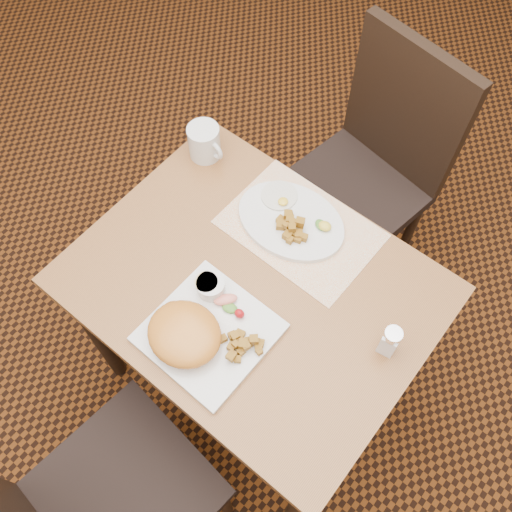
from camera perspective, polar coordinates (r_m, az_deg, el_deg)
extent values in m
plane|color=black|center=(2.16, -0.21, -11.67)|extent=(8.00, 8.00, 0.00)
cube|color=#995E2F|center=(1.47, -0.31, -3.06)|extent=(0.90, 0.70, 0.03)
cylinder|color=black|center=(1.89, -15.67, -7.44)|extent=(0.05, 0.05, 0.71)
cylinder|color=black|center=(1.71, 4.17, -23.61)|extent=(0.05, 0.05, 0.71)
cylinder|color=black|center=(2.05, -3.65, 4.52)|extent=(0.05, 0.05, 0.71)
cylinder|color=black|center=(1.88, 15.36, -8.52)|extent=(0.05, 0.05, 0.71)
cube|color=black|center=(1.65, -13.14, -22.09)|extent=(0.46, 0.46, 0.05)
cylinder|color=black|center=(1.95, -19.54, -22.28)|extent=(0.04, 0.04, 0.42)
cylinder|color=black|center=(1.93, -10.85, -15.52)|extent=(0.04, 0.04, 0.42)
cylinder|color=black|center=(1.86, -3.16, -23.40)|extent=(0.04, 0.04, 0.42)
cube|color=black|center=(2.00, 9.36, 6.09)|extent=(0.48, 0.48, 0.05)
cylinder|color=black|center=(2.24, 14.96, 2.14)|extent=(0.04, 0.04, 0.42)
cylinder|color=black|center=(2.07, 8.59, -3.49)|extent=(0.04, 0.04, 0.42)
cylinder|color=black|center=(2.34, 8.37, 7.81)|extent=(0.04, 0.04, 0.42)
cylinder|color=black|center=(2.18, 1.81, 2.85)|extent=(0.04, 0.04, 0.42)
cube|color=black|center=(1.91, 14.78, 13.96)|extent=(0.42, 0.11, 0.50)
cube|color=white|center=(1.54, 4.46, 2.73)|extent=(0.41, 0.29, 0.00)
cube|color=silver|center=(1.40, -4.70, -7.64)|extent=(0.28, 0.28, 0.02)
ellipsoid|color=orange|center=(1.36, -7.18, -7.74)|extent=(0.18, 0.16, 0.07)
ellipsoid|color=orange|center=(1.37, -6.88, -9.29)|extent=(0.07, 0.07, 0.03)
ellipsoid|color=orange|center=(1.41, -8.06, -5.72)|extent=(0.07, 0.07, 0.03)
cylinder|color=silver|center=(1.42, -4.53, -3.04)|extent=(0.07, 0.07, 0.04)
cylinder|color=beige|center=(1.41, -5.01, -2.61)|extent=(0.06, 0.06, 0.01)
ellipsoid|color=#387223|center=(1.41, -2.63, -5.22)|extent=(0.05, 0.04, 0.01)
ellipsoid|color=red|center=(1.39, -1.66, -5.78)|extent=(0.03, 0.02, 0.03)
ellipsoid|color=#F28C72|center=(1.41, -3.06, -4.37)|extent=(0.06, 0.07, 0.02)
cylinder|color=white|center=(1.57, 2.34, 6.07)|extent=(0.10, 0.10, 0.01)
ellipsoid|color=yellow|center=(1.55, 2.72, 5.47)|extent=(0.03, 0.03, 0.01)
ellipsoid|color=#387223|center=(1.53, 6.55, 3.09)|extent=(0.05, 0.04, 0.01)
ellipsoid|color=yellow|center=(1.52, 6.91, 2.99)|extent=(0.04, 0.03, 0.02)
cube|color=white|center=(1.39, 13.14, -8.43)|extent=(0.04, 0.04, 0.08)
cylinder|color=silver|center=(1.34, 13.57, -7.66)|extent=(0.05, 0.05, 0.02)
cylinder|color=silver|center=(1.66, -5.21, 11.31)|extent=(0.09, 0.09, 0.10)
torus|color=silver|center=(1.63, -4.15, 10.53)|extent=(0.06, 0.02, 0.06)
cube|color=#A46F1A|center=(1.38, -2.38, -7.97)|extent=(0.03, 0.02, 0.02)
cube|color=#A46F1A|center=(1.37, -1.70, -8.54)|extent=(0.03, 0.03, 0.02)
cube|color=#A46F1A|center=(1.38, -3.32, -8.24)|extent=(0.02, 0.02, 0.01)
cube|color=#A46F1A|center=(1.35, -1.05, -8.92)|extent=(0.03, 0.02, 0.02)
cube|color=#A46F1A|center=(1.37, -1.81, -8.55)|extent=(0.02, 0.02, 0.02)
cube|color=#A46F1A|center=(1.35, -2.05, -8.80)|extent=(0.02, 0.02, 0.01)
cube|color=#A46F1A|center=(1.37, -1.68, -9.02)|extent=(0.02, 0.02, 0.01)
cube|color=#A46F1A|center=(1.37, 0.23, -9.09)|extent=(0.03, 0.03, 0.02)
cube|color=#A46F1A|center=(1.36, -1.83, -10.28)|extent=(0.02, 0.02, 0.01)
cube|color=#A46F1A|center=(1.38, -1.63, -7.87)|extent=(0.03, 0.03, 0.02)
cube|color=#A46F1A|center=(1.36, 0.31, -9.53)|extent=(0.02, 0.02, 0.02)
cube|color=#A46F1A|center=(1.36, -2.12, -7.98)|extent=(0.02, 0.02, 0.02)
cube|color=#A46F1A|center=(1.36, -2.35, -9.92)|extent=(0.02, 0.02, 0.02)
cube|color=#A46F1A|center=(1.37, 0.46, -8.69)|extent=(0.02, 0.02, 0.02)
cube|color=#A46F1A|center=(1.35, -1.32, -8.80)|extent=(0.03, 0.03, 0.02)
cube|color=#A46F1A|center=(1.35, -0.21, -8.35)|extent=(0.03, 0.03, 0.02)
cube|color=#A46F1A|center=(1.36, -1.48, -9.52)|extent=(0.02, 0.02, 0.02)
cube|color=#A46F1A|center=(1.37, -0.92, -8.66)|extent=(0.03, 0.03, 0.02)
cube|color=#A46F1A|center=(1.34, -2.56, -10.03)|extent=(0.02, 0.02, 0.02)
cube|color=#A46F1A|center=(1.37, -2.43, -9.05)|extent=(0.02, 0.02, 0.02)
cube|color=#A46F1A|center=(1.50, 4.22, 1.68)|extent=(0.02, 0.02, 0.02)
cube|color=#A46F1A|center=(1.50, 3.04, 3.14)|extent=(0.02, 0.02, 0.01)
cube|color=#A46F1A|center=(1.50, 4.27, 2.16)|extent=(0.03, 0.03, 0.02)
cube|color=#A46F1A|center=(1.49, 3.40, 1.61)|extent=(0.02, 0.02, 0.02)
cube|color=#A46F1A|center=(1.50, 3.69, 3.26)|extent=(0.03, 0.03, 0.02)
cube|color=#A46F1A|center=(1.50, 3.15, 2.04)|extent=(0.02, 0.02, 0.02)
cube|color=#A46F1A|center=(1.50, 4.82, 1.86)|extent=(0.02, 0.02, 0.02)
cube|color=#A46F1A|center=(1.50, 4.42, 3.37)|extent=(0.03, 0.03, 0.02)
cube|color=#A46F1A|center=(1.53, 3.37, 4.09)|extent=(0.03, 0.03, 0.02)
cube|color=#A46F1A|center=(1.52, 2.53, 3.60)|extent=(0.02, 0.02, 0.02)
cube|color=#A46F1A|center=(1.50, 3.92, 2.29)|extent=(0.02, 0.02, 0.02)
cube|color=#A46F1A|center=(1.51, 2.95, 3.10)|extent=(0.03, 0.03, 0.02)
cube|color=#A46F1A|center=(1.51, 3.23, 4.18)|extent=(0.03, 0.03, 0.02)
cube|color=#A46F1A|center=(1.49, 3.62, 2.82)|extent=(0.03, 0.03, 0.02)
cube|color=#A46F1A|center=(1.50, 3.41, 3.66)|extent=(0.03, 0.03, 0.02)
cube|color=#A46F1A|center=(1.51, 2.46, 3.13)|extent=(0.03, 0.03, 0.02)
cube|color=#A46F1A|center=(1.50, 3.66, 3.46)|extent=(0.02, 0.02, 0.02)
cube|color=#A46F1A|center=(1.51, 3.47, 3.16)|extent=(0.03, 0.03, 0.02)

